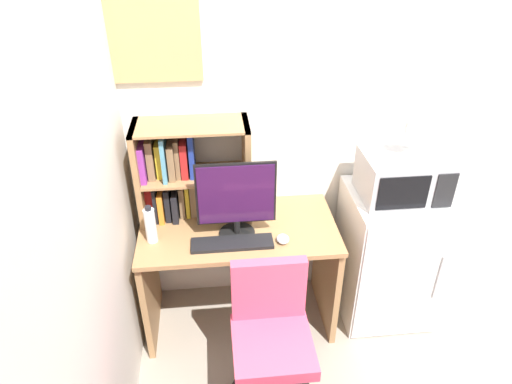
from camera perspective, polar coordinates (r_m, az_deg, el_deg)
The scene contains 13 objects.
wall_back at distance 3.06m, azimuth 24.24°, elevation 9.76°, with size 6.40×0.04×2.60m, color silver.
wall_left at distance 1.42m, azimuth -26.73°, elevation -18.12°, with size 0.04×4.40×2.60m, color silver.
desk at distance 2.80m, azimuth -2.12°, elevation -8.21°, with size 1.14×0.61×0.74m.
hutch_bookshelf at distance 2.66m, azimuth -9.53°, elevation 2.58°, with size 0.64×0.28×0.58m.
monitor at distance 2.47m, azimuth -2.48°, elevation -0.82°, with size 0.43×0.20×0.45m.
keyboard at distance 2.52m, azimuth -2.98°, elevation -6.40°, with size 0.45×0.12×0.02m, color black.
computer_mouse at distance 2.54m, azimuth 3.36°, elevation -5.86°, with size 0.07×0.09×0.04m, color silver.
water_bottle at distance 2.55m, azimuth -13.00°, elevation -4.04°, with size 0.06×0.06×0.23m.
mini_fridge at distance 3.04m, azimuth 16.09°, elevation -7.52°, with size 0.56×0.56×0.88m.
microwave at distance 2.73m, azimuth 17.81°, elevation 1.86°, with size 0.47×0.36×0.26m.
desk_fan at distance 2.63m, azimuth 19.52°, elevation 7.00°, with size 0.15×0.11×0.25m.
desk_chair at distance 2.50m, azimuth 1.87°, elevation -18.72°, with size 0.46×0.46×0.84m.
wall_corkboard at distance 2.52m, azimuth -14.29°, elevation 18.33°, with size 0.62×0.02×0.48m, color tan.
Camera 1 is at (-1.10, -2.45, 2.31)m, focal length 32.13 mm.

